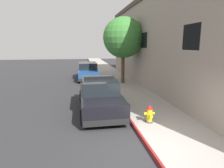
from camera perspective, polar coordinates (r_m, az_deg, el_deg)
The scene contains 8 objects.
ground_plane at distance 15.70m, azimuth -19.10°, elevation -1.21°, with size 29.67×60.00×0.20m, color #2B2B2D.
sidewalk_pavement at distance 15.82m, azimuth 2.81°, elevation 0.14°, with size 2.64×60.00×0.13m, color #9E9991.
curb_painted_edge at distance 15.58m, azimuth -2.07°, elevation -0.03°, with size 0.08×60.00×0.13m, color maroon.
storefront_building at distance 15.73m, azimuth 20.43°, elevation 11.60°, with size 6.44×21.68×6.78m.
police_cruiser at distance 9.50m, azimuth -3.76°, elevation -3.44°, with size 1.94×4.84×1.68m.
parked_car_silver_ahead at distance 18.42m, azimuth -7.23°, elevation 3.81°, with size 1.94×4.84×1.56m.
fire_hydrant at distance 7.91m, azimuth 11.08°, elevation -8.76°, with size 0.44×0.40×0.76m.
street_tree at distance 15.54m, azimuth 3.35°, elevation 13.61°, with size 3.21×3.21×5.24m.
Camera 1 is at (-2.09, -5.12, 3.21)m, focal length 30.65 mm.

